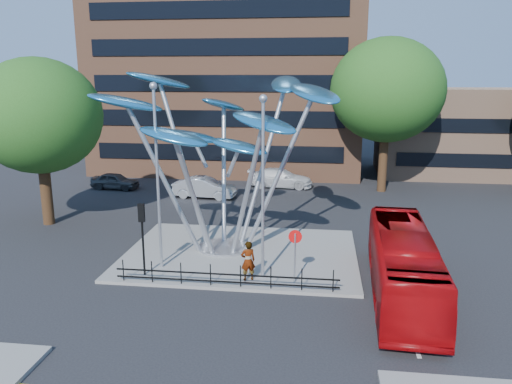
# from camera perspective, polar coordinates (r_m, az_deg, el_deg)

# --- Properties ---
(ground) EXTENTS (120.00, 120.00, 0.00)m
(ground) POSITION_cam_1_polar(r_m,az_deg,el_deg) (20.88, -1.62, -13.09)
(ground) COLOR black
(ground) RESTS_ON ground
(traffic_island) EXTENTS (12.00, 9.00, 0.15)m
(traffic_island) POSITION_cam_1_polar(r_m,az_deg,el_deg) (26.44, -1.74, -7.06)
(traffic_island) COLOR slate
(traffic_island) RESTS_ON ground
(brick_tower) EXTENTS (25.00, 15.00, 30.00)m
(brick_tower) POSITION_cam_1_polar(r_m,az_deg,el_deg) (51.56, -2.84, 19.70)
(brick_tower) COLOR brown
(brick_tower) RESTS_ON ground
(low_building_near) EXTENTS (15.00, 8.00, 8.00)m
(low_building_near) POSITION_cam_1_polar(r_m,az_deg,el_deg) (50.45, 22.46, 6.34)
(low_building_near) COLOR tan
(low_building_near) RESTS_ON ground
(tree_right) EXTENTS (8.80, 8.80, 12.11)m
(tree_right) POSITION_cam_1_polar(r_m,az_deg,el_deg) (40.78, 14.76, 11.17)
(tree_right) COLOR black
(tree_right) RESTS_ON ground
(tree_left) EXTENTS (7.60, 7.60, 10.32)m
(tree_left) POSITION_cam_1_polar(r_m,az_deg,el_deg) (33.23, -23.59, 7.94)
(tree_left) COLOR black
(tree_left) RESTS_ON ground
(leaf_sculpture) EXTENTS (12.72, 9.54, 9.51)m
(leaf_sculpture) POSITION_cam_1_polar(r_m,az_deg,el_deg) (25.75, -3.97, 7.93)
(leaf_sculpture) COLOR #9EA0A5
(leaf_sculpture) RESTS_ON traffic_island
(street_lamp_left) EXTENTS (0.36, 0.36, 8.80)m
(street_lamp_left) POSITION_cam_1_polar(r_m,az_deg,el_deg) (23.53, -11.27, 3.46)
(street_lamp_left) COLOR #9EA0A5
(street_lamp_left) RESTS_ON traffic_island
(street_lamp_right) EXTENTS (0.36, 0.36, 8.30)m
(street_lamp_right) POSITION_cam_1_polar(r_m,az_deg,el_deg) (22.00, 0.80, 2.35)
(street_lamp_right) COLOR #9EA0A5
(street_lamp_right) RESTS_ON traffic_island
(traffic_light_island) EXTENTS (0.28, 0.18, 3.42)m
(traffic_light_island) POSITION_cam_1_polar(r_m,az_deg,el_deg) (23.40, -12.90, -3.58)
(traffic_light_island) COLOR black
(traffic_light_island) RESTS_ON traffic_island
(no_entry_sign_island) EXTENTS (0.60, 0.10, 2.45)m
(no_entry_sign_island) POSITION_cam_1_polar(r_m,az_deg,el_deg) (22.29, 4.48, -6.30)
(no_entry_sign_island) COLOR #9EA0A5
(no_entry_sign_island) RESTS_ON traffic_island
(pedestrian_railing_front) EXTENTS (10.00, 0.06, 1.00)m
(pedestrian_railing_front) POSITION_cam_1_polar(r_m,az_deg,el_deg) (22.33, -3.51, -9.73)
(pedestrian_railing_front) COLOR black
(pedestrian_railing_front) RESTS_ON traffic_island
(red_bus) EXTENTS (2.94, 10.38, 2.86)m
(red_bus) POSITION_cam_1_polar(r_m,az_deg,el_deg) (22.25, 16.42, -7.92)
(red_bus) COLOR #A5070B
(red_bus) RESTS_ON ground
(pedestrian) EXTENTS (0.79, 0.67, 1.85)m
(pedestrian) POSITION_cam_1_polar(r_m,az_deg,el_deg) (22.72, -0.92, -7.86)
(pedestrian) COLOR gray
(pedestrian) RESTS_ON traffic_island
(parked_car_left) EXTENTS (4.08, 1.94, 1.35)m
(parked_car_left) POSITION_cam_1_polar(r_m,az_deg,el_deg) (42.77, -15.81, 1.22)
(parked_car_left) COLOR #3A3E41
(parked_car_left) RESTS_ON ground
(parked_car_mid) EXTENTS (4.93, 2.04, 1.59)m
(parked_car_mid) POSITION_cam_1_polar(r_m,az_deg,el_deg) (38.44, -5.91, 0.51)
(parked_car_mid) COLOR #B7BCC0
(parked_car_mid) RESTS_ON ground
(parked_car_right) EXTENTS (5.46, 2.51, 1.55)m
(parked_car_right) POSITION_cam_1_polar(r_m,az_deg,el_deg) (41.87, 2.82, 1.60)
(parked_car_right) COLOR silver
(parked_car_right) RESTS_ON ground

